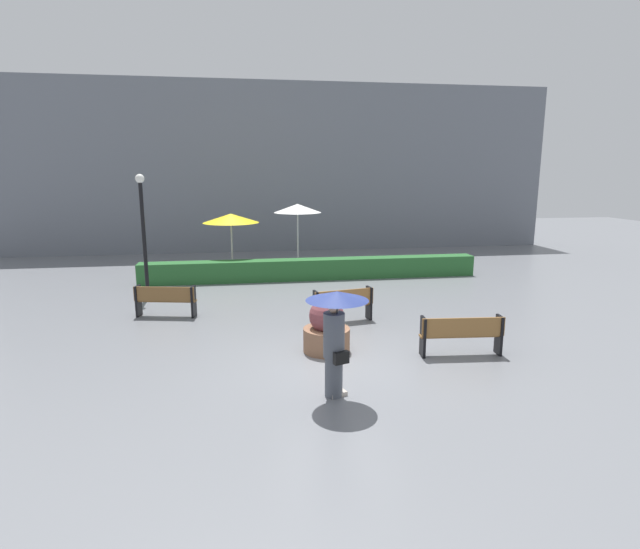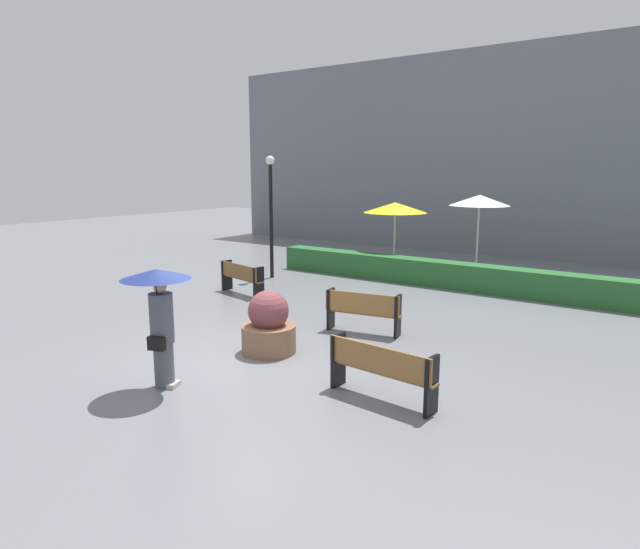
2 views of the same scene
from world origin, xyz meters
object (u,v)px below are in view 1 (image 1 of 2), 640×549
object	(u,v)px
bench_near_right	(462,333)
lamp_post	(143,223)
planter_pot	(327,329)
bench_mid_center	(343,303)
pedestrian_with_umbrella	(336,325)
bench_far_left	(165,299)
patio_umbrella_yellow	(231,218)
patio_umbrella_white	(298,208)

from	to	relation	value
bench_near_right	lamp_post	distance (m)	10.28
planter_pot	lamp_post	xyz separation A→B (m)	(-4.86, 5.77, 1.87)
bench_mid_center	planter_pot	size ratio (longest dim) A/B	1.38
pedestrian_with_umbrella	lamp_post	distance (m)	9.40
bench_far_left	bench_mid_center	bearing A→B (deg)	-14.75
bench_near_right	patio_umbrella_yellow	distance (m)	11.28
bench_mid_center	patio_umbrella_white	xyz separation A→B (m)	(-0.34, 7.77, 1.95)
pedestrian_with_umbrella	patio_umbrella_yellow	size ratio (longest dim) A/B	0.83
bench_near_right	bench_far_left	bearing A→B (deg)	148.89
lamp_post	patio_umbrella_yellow	bearing A→B (deg)	52.25
bench_far_left	lamp_post	size ratio (longest dim) A/B	0.44
lamp_post	patio_umbrella_yellow	world-z (taller)	lamp_post
bench_near_right	planter_pot	xyz separation A→B (m)	(-2.88, 0.74, -0.01)
bench_near_right	bench_mid_center	distance (m)	3.53
bench_mid_center	pedestrian_with_umbrella	world-z (taller)	pedestrian_with_umbrella
bench_far_left	patio_umbrella_white	bearing A→B (deg)	55.70
lamp_post	patio_umbrella_white	xyz separation A→B (m)	(5.33, 4.14, 0.10)
patio_umbrella_white	planter_pot	bearing A→B (deg)	-92.74
bench_near_right	planter_pot	world-z (taller)	planter_pot
planter_pot	patio_umbrella_yellow	world-z (taller)	patio_umbrella_yellow
bench_far_left	bench_mid_center	xyz separation A→B (m)	(4.79, -1.26, 0.02)
bench_near_right	patio_umbrella_white	bearing A→B (deg)	102.73
pedestrian_with_umbrella	planter_pot	bearing A→B (deg)	84.16
bench_mid_center	patio_umbrella_yellow	xyz separation A→B (m)	(-3.03, 7.06, 1.66)
bench_far_left	planter_pot	distance (m)	5.22
patio_umbrella_white	lamp_post	bearing A→B (deg)	-142.21
lamp_post	bench_near_right	bearing A→B (deg)	-40.07
pedestrian_with_umbrella	patio_umbrella_yellow	xyz separation A→B (m)	(-1.97, 11.54, 0.85)
planter_pot	bench_far_left	bearing A→B (deg)	139.45
bench_far_left	planter_pot	xyz separation A→B (m)	(3.97, -3.40, 0.00)
planter_pot	patio_umbrella_white	world-z (taller)	patio_umbrella_white
bench_far_left	bench_near_right	size ratio (longest dim) A/B	0.93
lamp_post	patio_umbrella_white	bearing A→B (deg)	37.79
lamp_post	patio_umbrella_yellow	distance (m)	4.33
bench_mid_center	patio_umbrella_yellow	world-z (taller)	patio_umbrella_yellow
bench_mid_center	patio_umbrella_yellow	distance (m)	7.86
planter_pot	patio_umbrella_yellow	bearing A→B (deg)	103.50
bench_far_left	patio_umbrella_yellow	size ratio (longest dim) A/B	0.72
pedestrian_with_umbrella	lamp_post	size ratio (longest dim) A/B	0.50
bench_far_left	bench_mid_center	size ratio (longest dim) A/B	1.02
planter_pot	lamp_post	world-z (taller)	lamp_post
bench_far_left	pedestrian_with_umbrella	xyz separation A→B (m)	(3.73, -5.74, 0.82)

